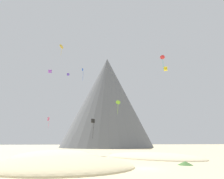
# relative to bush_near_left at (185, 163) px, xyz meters

# --- Properties ---
(ground_plane) EXTENTS (400.00, 400.00, 0.00)m
(ground_plane) POSITION_rel_bush_near_left_xyz_m (-7.68, -3.08, -0.31)
(ground_plane) COLOR beige
(dune_foreground_left) EXTENTS (19.85, 21.02, 3.91)m
(dune_foreground_left) POSITION_rel_bush_near_left_xyz_m (-22.06, 13.00, -0.31)
(dune_foreground_left) COLOR beige
(dune_foreground_left) RESTS_ON ground_plane
(dune_foreground_right) EXTENTS (25.09, 22.54, 3.16)m
(dune_foreground_right) POSITION_rel_bush_near_left_xyz_m (-19.82, 0.30, -0.31)
(dune_foreground_right) COLOR beige
(dune_foreground_right) RESTS_ON ground_plane
(dune_midground) EXTENTS (26.48, 27.77, 2.44)m
(dune_midground) POSITION_rel_bush_near_left_xyz_m (-0.44, 14.69, -0.31)
(dune_midground) COLOR beige
(dune_midground) RESTS_ON ground_plane
(bush_near_left) EXTENTS (3.24, 3.24, 0.61)m
(bush_near_left) POSITION_rel_bush_near_left_xyz_m (0.00, 0.00, 0.00)
(bush_near_left) COLOR #477238
(bush_near_left) RESTS_ON ground_plane
(bush_far_right) EXTENTS (1.93, 1.93, 0.55)m
(bush_far_right) POSITION_rel_bush_near_left_xyz_m (-12.22, 11.92, -0.03)
(bush_far_right) COLOR #568442
(bush_far_right) RESTS_ON ground_plane
(bush_far_left) EXTENTS (2.52, 2.52, 0.69)m
(bush_far_left) POSITION_rel_bush_near_left_xyz_m (-0.18, 13.23, 0.04)
(bush_far_left) COLOR #668C4C
(bush_far_left) RESTS_ON ground_plane
(rock_massif) EXTENTS (69.13, 65.73, 60.55)m
(rock_massif) POSITION_rel_bush_near_left_xyz_m (-3.55, 96.05, 27.35)
(rock_massif) COLOR slate
(rock_massif) RESTS_ON ground_plane
(kite_blue_high) EXTENTS (0.97, 1.27, 5.66)m
(kite_blue_high) POSITION_rel_bush_near_left_xyz_m (-17.85, 52.14, 34.39)
(kite_blue_high) COLOR blue
(kite_yellow_high) EXTENTS (1.65, 1.67, 1.45)m
(kite_yellow_high) POSITION_rel_bush_near_left_xyz_m (14.08, 35.89, 30.67)
(kite_yellow_high) COLOR yellow
(kite_black_low) EXTENTS (1.21, 1.15, 5.57)m
(kite_black_low) POSITION_rel_bush_near_left_xyz_m (-13.97, 25.88, 9.10)
(kite_black_low) COLOR black
(kite_lime_mid) EXTENTS (2.04, 1.01, 6.09)m
(kite_lime_mid) POSITION_rel_bush_near_left_xyz_m (-1.92, 51.60, 20.04)
(kite_lime_mid) COLOR #8CD133
(kite_violet_high) EXTENTS (1.20, 1.31, 1.59)m
(kite_violet_high) POSITION_rel_bush_near_left_xyz_m (-30.98, 46.38, 31.06)
(kite_violet_high) COLOR purple
(kite_gold_high) EXTENTS (1.69, 1.82, 4.14)m
(kite_gold_high) POSITION_rel_bush_near_left_xyz_m (-25.38, 33.43, 36.01)
(kite_gold_high) COLOR gold
(kite_red_high) EXTENTS (1.48, 0.98, 5.12)m
(kite_red_high) POSITION_rel_bush_near_left_xyz_m (7.69, 23.49, 29.64)
(kite_red_high) COLOR red
(kite_indigo_high) EXTENTS (0.96, 1.02, 1.04)m
(kite_indigo_high) POSITION_rel_bush_near_left_xyz_m (-23.82, 48.14, 30.66)
(kite_indigo_high) COLOR #5138B2
(kite_rainbow_low) EXTENTS (0.78, 0.42, 3.86)m
(kite_rainbow_low) POSITION_rel_bush_near_left_xyz_m (-29.05, 40.65, 10.66)
(kite_rainbow_low) COLOR #E5668C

